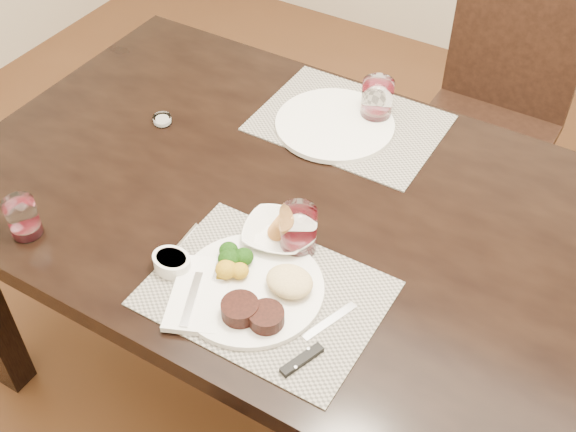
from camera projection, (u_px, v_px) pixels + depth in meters
The scene contains 15 objects.
ground_plane at pixel (352, 410), 2.10m from camera, with size 4.50×4.50×0.00m, color #4B2C18.
dining_table at pixel (370, 255), 1.63m from camera, with size 2.00×1.00×0.75m.
chair_far at pixel (494, 107), 2.32m from camera, with size 0.42×0.42×0.90m.
placemat_near at pixel (266, 293), 1.45m from camera, with size 0.46×0.34×0.00m, color gray.
placemat_far at pixel (349, 123), 1.85m from camera, with size 0.46×0.34×0.00m, color gray.
dinner_plate at pixel (256, 289), 1.43m from camera, with size 0.30×0.30×0.05m.
napkin_fork at pixel (199, 294), 1.43m from camera, with size 0.17×0.22×0.02m.
steak_knife at pixel (309, 350), 1.34m from camera, with size 0.06×0.22×0.01m.
cracker_bowl at pixel (277, 233), 1.54m from camera, with size 0.17×0.17×0.06m.
sauce_ramekin at pixel (172, 262), 1.48m from camera, with size 0.08×0.13×0.07m.
wine_glass_near at pixel (298, 232), 1.50m from camera, with size 0.08×0.08×0.11m.
far_plate at pixel (335, 124), 1.83m from camera, with size 0.30×0.30×0.01m, color white.
wine_glass_far at pixel (377, 102), 1.83m from camera, with size 0.08×0.08×0.11m.
wine_glass_side at pixel (23, 219), 1.54m from camera, with size 0.07×0.07×0.09m.
salt_cellar at pixel (162, 120), 1.85m from camera, with size 0.05×0.05×0.02m.
Camera 1 is at (0.41, -1.05, 1.87)m, focal length 45.00 mm.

